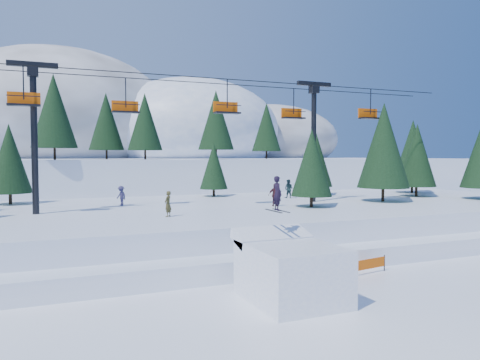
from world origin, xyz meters
name	(u,v)px	position (x,y,z in m)	size (l,w,h in m)	color
ground	(273,316)	(0.00, 0.00, 0.00)	(160.00, 160.00, 0.00)	white
mid_shelf	(166,225)	(0.00, 18.00, 1.25)	(70.00, 22.00, 2.50)	white
berm	(209,261)	(0.00, 8.00, 0.55)	(70.00, 6.00, 1.10)	white
mountain_ridge	(63,138)	(-5.09, 73.37, 9.64)	(119.00, 61.11, 26.46)	white
jump_kicker	(290,270)	(1.62, 1.55, 1.37)	(3.72, 5.07, 5.52)	white
chairlift	(186,118)	(1.68, 18.05, 9.32)	(46.00, 3.21, 10.28)	black
conifer_stand	(184,152)	(1.52, 18.08, 6.77)	(61.78, 15.93, 8.64)	black
distant_skiers	(199,195)	(2.87, 18.75, 3.33)	(30.28, 10.65, 1.78)	#21382A
banner_near	(367,264)	(7.74, 3.92, 0.54)	(2.82, 0.55, 0.90)	black
banner_far	(378,257)	(9.54, 5.27, 0.54)	(2.82, 0.51, 0.90)	black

